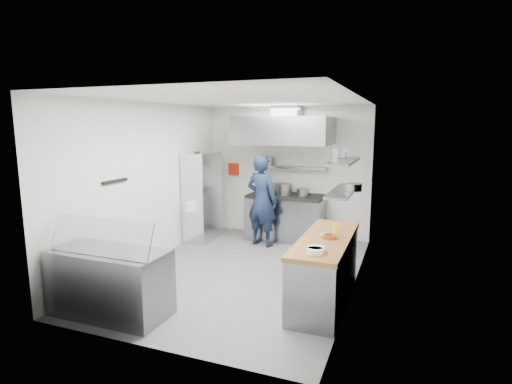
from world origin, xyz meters
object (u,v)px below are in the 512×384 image
at_px(gas_range, 285,218).
at_px(display_case, 111,283).
at_px(chef, 262,200).
at_px(wire_rack, 203,197).

height_order(gas_range, display_case, gas_range).
bearing_deg(chef, display_case, 90.49).
height_order(gas_range, wire_rack, wire_rack).
distance_m(wire_rack, display_case, 3.54).
xyz_separation_m(chef, wire_rack, (-1.31, -0.05, 0.00)).
height_order(gas_range, chef, chef).
height_order(chef, wire_rack, wire_rack).
xyz_separation_m(gas_range, chef, (-0.32, -0.59, 0.47)).
bearing_deg(wire_rack, gas_range, 21.45).
bearing_deg(wire_rack, display_case, -81.29).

